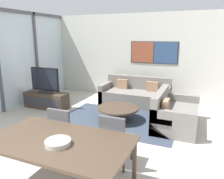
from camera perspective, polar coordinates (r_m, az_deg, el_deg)
wall_back at (r=7.48m, az=6.39°, el=8.61°), size 6.92×0.09×2.80m
area_rug at (r=5.58m, az=1.58°, el=-7.95°), size 2.91×1.90×0.01m
tv_console at (r=6.72m, az=-16.77°, el=-2.67°), size 1.33×0.46×0.46m
television at (r=6.59m, az=-17.11°, el=2.25°), size 0.94×0.20×0.73m
sofa_main at (r=6.85m, az=6.16°, el=-1.50°), size 2.07×0.94×0.83m
sofa_side at (r=5.35m, az=15.59°, el=-6.39°), size 0.94×1.55×0.83m
coffee_table at (r=5.49m, az=1.60°, el=-5.47°), size 1.03×1.03×0.34m
dining_table at (r=3.06m, az=-13.61°, el=-13.66°), size 1.92×1.09×0.74m
dining_chair_left at (r=3.94m, az=-12.51°, el=-9.82°), size 0.46×0.46×0.89m
dining_chair_centre at (r=3.55m, az=0.71°, el=-12.25°), size 0.46×0.46×0.89m
fruit_bowl at (r=2.89m, az=-13.92°, el=-13.22°), size 0.32×0.32×0.06m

